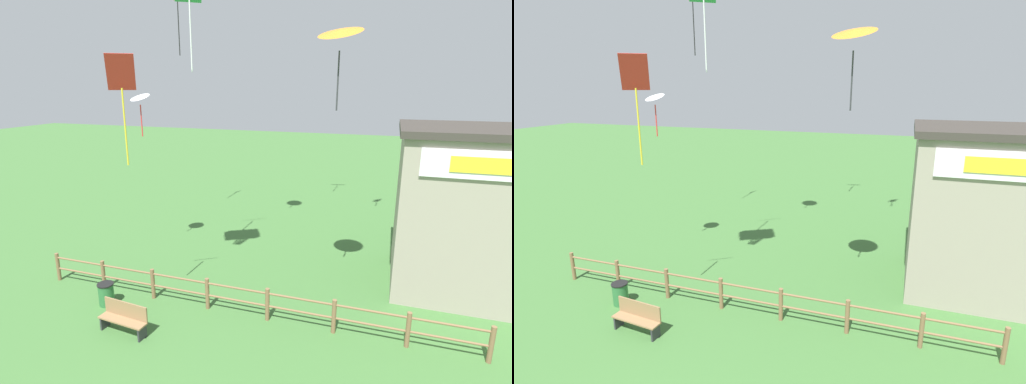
% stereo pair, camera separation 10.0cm
% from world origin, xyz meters
% --- Properties ---
extents(wooden_fence, '(15.13, 0.14, 1.13)m').
position_xyz_m(wooden_fence, '(0.00, 7.63, 0.64)').
color(wooden_fence, brown).
rests_on(wooden_fence, ground_plane).
extents(seaside_building, '(7.08, 4.76, 6.04)m').
position_xyz_m(seaside_building, '(8.23, 12.21, 3.04)').
color(seaside_building, gray).
rests_on(seaside_building, ground_plane).
extents(park_bench_near_fence, '(1.66, 0.55, 0.98)m').
position_xyz_m(park_bench_near_fence, '(-2.92, 5.57, 0.51)').
color(park_bench_near_fence, olive).
rests_on(park_bench_near_fence, ground_plane).
extents(trash_bin, '(0.56, 0.56, 0.80)m').
position_xyz_m(trash_bin, '(-4.52, 6.72, 0.40)').
color(trash_bin, '#2D6B38').
rests_on(trash_bin, ground_plane).
extents(kite_red_diamond, '(0.92, 0.84, 3.20)m').
position_xyz_m(kite_red_diamond, '(-3.04, 6.58, 7.40)').
color(kite_red_diamond, red).
extents(kite_orange_delta, '(1.71, 1.68, 2.62)m').
position_xyz_m(kite_orange_delta, '(2.72, 9.50, 8.96)').
color(kite_orange_delta, orange).
extents(kite_white_delta, '(1.01, 0.99, 1.80)m').
position_xyz_m(kite_white_delta, '(-5.44, 10.88, 6.90)').
color(kite_white_delta, white).
extents(kite_yellow_diamond, '(0.25, 0.53, 3.22)m').
position_xyz_m(kite_yellow_diamond, '(-5.98, 15.34, 10.99)').
color(kite_yellow_diamond, yellow).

